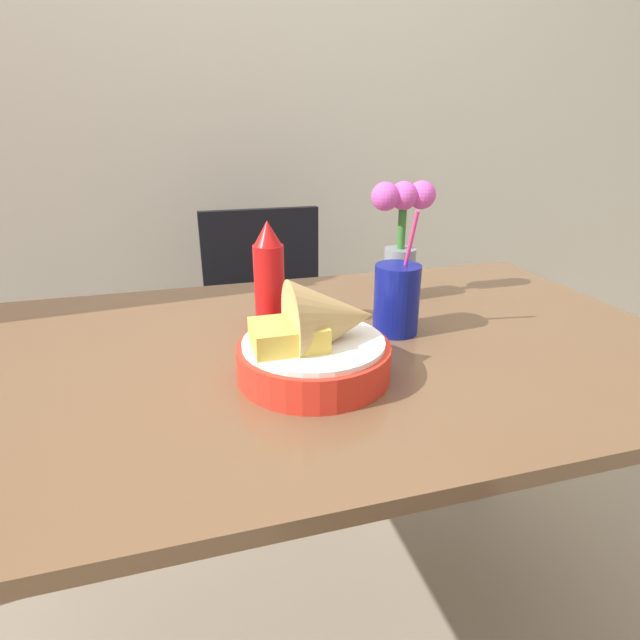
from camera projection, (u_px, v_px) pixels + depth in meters
The scene contains 8 objects.
ground_plane at pixel (329, 633), 1.17m from camera, with size 12.00×12.00×0.00m, color gray.
wall_window at pixel (231, 71), 1.85m from camera, with size 7.00×0.06×2.60m.
dining_table at pixel (332, 390), 0.93m from camera, with size 1.28×0.81×0.75m.
chair_far_window at pixel (268, 317), 1.70m from camera, with size 0.40×0.40×0.86m.
food_basket at pixel (319, 342), 0.76m from camera, with size 0.24×0.24×0.16m.
ketchup_bottle at pixel (269, 279), 0.92m from camera, with size 0.06×0.06×0.21m.
drink_cup at pixel (396, 301), 0.92m from camera, with size 0.08×0.08×0.23m.
flower_vase at pixel (401, 232), 1.08m from camera, with size 0.14×0.07×0.26m.
Camera 1 is at (-0.25, -0.78, 1.12)m, focal length 28.00 mm.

